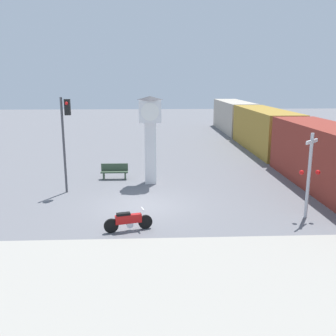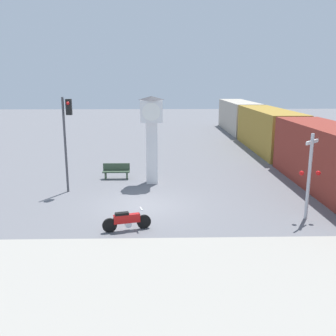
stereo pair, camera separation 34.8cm
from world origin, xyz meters
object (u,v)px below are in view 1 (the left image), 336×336
Objects in this scene: traffic_light at (65,129)px; clock_tower at (150,126)px; motorcycle at (128,221)px; railroad_crossing_signal at (309,172)px; freight_train at (264,130)px; bench at (115,171)px.

clock_tower is at bearing 20.95° from traffic_light.
traffic_light reaches higher than clock_tower.
traffic_light reaches higher than motorcycle.
railroad_crossing_signal is (11.01, -4.24, -1.37)m from traffic_light.
traffic_light reaches higher than railroad_crossing_signal.
railroad_crossing_signal is (-2.94, -16.15, 0.31)m from freight_train.
bench is at bearing 50.65° from traffic_light.
motorcycle is at bearing -97.22° from clock_tower.
motorcycle is 1.18× the size of bench.
clock_tower is 14.16m from freight_train.
traffic_light is at bearing 158.94° from railroad_crossing_signal.
clock_tower reaches higher than freight_train.
traffic_light reaches higher than freight_train.
traffic_light is (-3.43, 5.36, 2.96)m from motorcycle.
freight_train is 16.42m from railroad_crossing_signal.
freight_train is (10.51, 17.27, 1.29)m from motorcycle.
traffic_light reaches higher than bench.
motorcycle is at bearing -121.33° from freight_train.
freight_train is at bearing 46.83° from clock_tower.
bench is at bearing -141.78° from freight_train.
clock_tower is at bearing 67.71° from motorcycle.
clock_tower is 0.99× the size of traffic_light.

